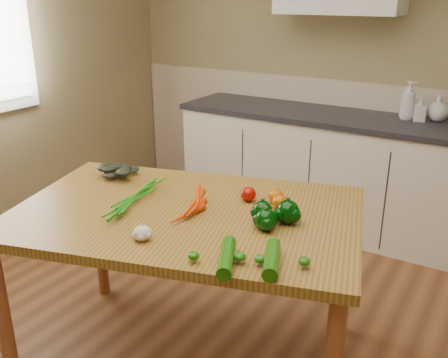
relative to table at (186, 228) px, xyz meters
name	(u,v)px	position (x,y,z in m)	size (l,w,h in m)	color
room	(173,128)	(0.05, -0.13, 0.51)	(4.04, 5.04, 2.64)	brown
counter_run	(360,175)	(0.26, 1.88, -0.28)	(2.84, 0.64, 1.14)	beige
table	(186,228)	(0.00, 0.00, 0.00)	(1.76, 1.39, 0.83)	olive
soap_bottle_a	(408,100)	(0.51, 1.99, 0.30)	(0.10, 0.10, 0.27)	silver
soap_bottle_b	(420,109)	(0.60, 1.98, 0.25)	(0.08, 0.08, 0.17)	silver
soap_bottle_c	(438,108)	(0.71, 2.05, 0.26)	(0.14, 0.14, 0.18)	silver
carrot_bunch	(175,200)	(-0.06, 0.00, 0.13)	(0.29, 0.22, 0.08)	#D33704
leafy_greens	(118,167)	(-0.56, 0.17, 0.15)	(0.22, 0.20, 0.11)	black
garlic_bulb	(142,233)	(0.02, -0.33, 0.12)	(0.07, 0.07, 0.06)	silver
pepper_a	(263,211)	(0.34, 0.09, 0.13)	(0.09, 0.09, 0.09)	black
pepper_b	(288,212)	(0.45, 0.12, 0.14)	(0.10, 0.10, 0.10)	black
pepper_c	(266,220)	(0.40, 0.01, 0.14)	(0.09, 0.09, 0.09)	black
tomato_a	(248,194)	(0.19, 0.24, 0.13)	(0.07, 0.07, 0.07)	#980B02
tomato_b	(276,196)	(0.31, 0.29, 0.12)	(0.07, 0.07, 0.06)	#BA4F04
tomato_c	(280,202)	(0.35, 0.24, 0.12)	(0.07, 0.07, 0.07)	#BA4F04
zucchini_a	(272,259)	(0.55, -0.24, 0.12)	(0.06, 0.06, 0.23)	#164D08
zucchini_b	(227,257)	(0.40, -0.31, 0.12)	(0.05, 0.05, 0.24)	#164D08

